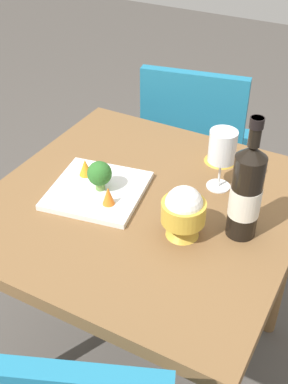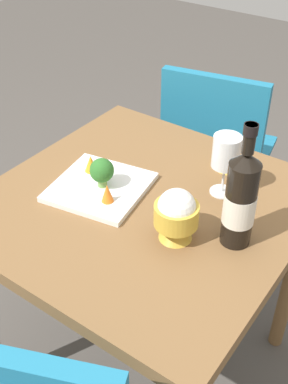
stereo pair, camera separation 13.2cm
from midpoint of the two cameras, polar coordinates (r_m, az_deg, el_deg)
name	(u,v)px [view 1 (the left image)]	position (r m, az deg, el deg)	size (l,w,h in m)	color
ground_plane	(144,359)	(1.87, -2.13, -19.06)	(8.00, 8.00, 0.00)	#4C4742
dining_table	(144,227)	(1.39, -2.71, -4.17)	(0.83, 0.83, 0.73)	brown
chair_near_window	(194,140)	(2.00, 4.01, 6.01)	(0.47, 0.47, 0.85)	teal
wine_bottle	(246,193)	(1.16, 8.64, -0.20)	(0.08, 0.08, 0.32)	black
wine_glass	(222,148)	(1.32, 6.34, 5.05)	(0.08, 0.08, 0.18)	white
rice_bowl	(183,211)	(1.18, 1.46, -2.41)	(0.11, 0.11, 0.14)	gold
rice_bowl_lid	(221,150)	(1.49, 6.53, 4.78)	(0.10, 0.10, 0.09)	gold
serving_plate	(98,190)	(1.37, -8.19, 0.09)	(0.29, 0.29, 0.02)	white
broccoli_floret	(100,174)	(1.34, -8.04, 1.99)	(0.07, 0.07, 0.09)	#729E4C
carrot_garnish_left	(85,167)	(1.41, -9.54, 2.77)	(0.04, 0.04, 0.05)	orange
carrot_garnish_right	(108,196)	(1.29, -7.11, -0.55)	(0.03, 0.03, 0.05)	orange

